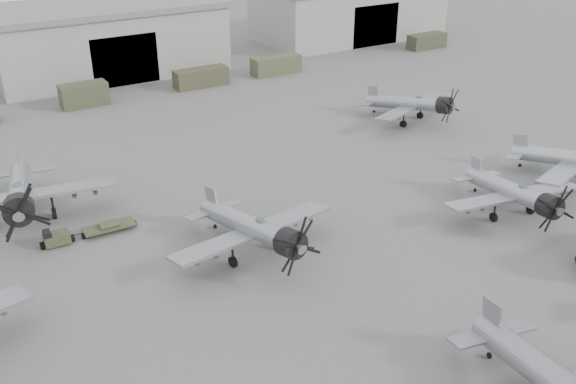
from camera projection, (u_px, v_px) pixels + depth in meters
The scene contains 12 objects.
ground at pixel (448, 334), 36.13m from camera, with size 220.00×220.00×0.00m, color #575754.
hangar_center at pixel (107, 38), 81.55m from camera, with size 29.00×14.80×8.70m.
hangar_right at pixel (349, 8), 99.17m from camera, with size 29.00×14.80×8.70m.
support_truck_3 at pixel (84, 95), 70.74m from camera, with size 5.11×2.20×2.54m, color #3D422B.
support_truck_4 at pixel (201, 77), 77.34m from camera, with size 6.56×2.20×2.16m, color #3E3D28.
support_truck_5 at pixel (276, 65), 82.19m from camera, with size 6.50×2.20×2.25m, color #464A30.
support_truck_7 at pixel (427, 41), 94.13m from camera, with size 5.98×2.20×2.09m, color #383C27.
aircraft_mid_1 at pixel (256, 229), 42.24m from camera, with size 12.25×11.02×4.87m.
aircraft_mid_2 at pixel (517, 194), 47.32m from camera, with size 11.25×10.12×4.46m.
aircraft_far_0 at pixel (20, 194), 46.31m from camera, with size 13.78×12.40×5.47m.
aircraft_far_1 at pixel (414, 104), 65.58m from camera, with size 11.23×10.11×4.50m.
tug_trailer at pixel (77, 234), 45.13m from camera, with size 6.36×1.44×1.28m.
Camera 1 is at (-22.62, -19.89, 23.32)m, focal length 40.00 mm.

